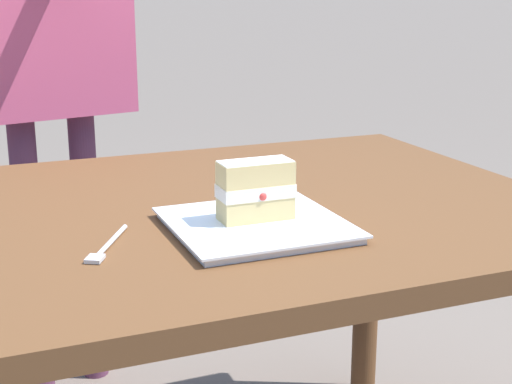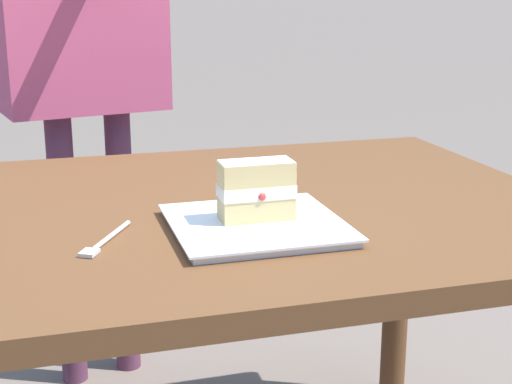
% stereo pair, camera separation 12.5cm
% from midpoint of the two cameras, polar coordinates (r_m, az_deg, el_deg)
% --- Properties ---
extents(patio_table, '(1.27, 0.96, 0.74)m').
position_cam_midpoint_polar(patio_table, '(1.45, 0.41, -4.73)').
color(patio_table, brown).
rests_on(patio_table, ground).
extents(dessert_plate, '(0.28, 0.28, 0.02)m').
position_cam_midpoint_polar(dessert_plate, '(1.27, 2.83, -2.57)').
color(dessert_plate, white).
rests_on(dessert_plate, patio_table).
extents(cake_slice, '(0.13, 0.07, 0.10)m').
position_cam_midpoint_polar(cake_slice, '(1.26, 2.85, 0.10)').
color(cake_slice, '#E0C17A').
rests_on(cake_slice, dessert_plate).
extents(dessert_fork, '(0.10, 0.16, 0.01)m').
position_cam_midpoint_polar(dessert_fork, '(1.22, -8.44, -3.69)').
color(dessert_fork, silver).
rests_on(dessert_fork, patio_table).
extents(diner_person, '(0.46, 0.59, 1.59)m').
position_cam_midpoint_polar(diner_person, '(2.11, -11.28, 12.89)').
color(diner_person, '#5D3049').
rests_on(diner_person, ground).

